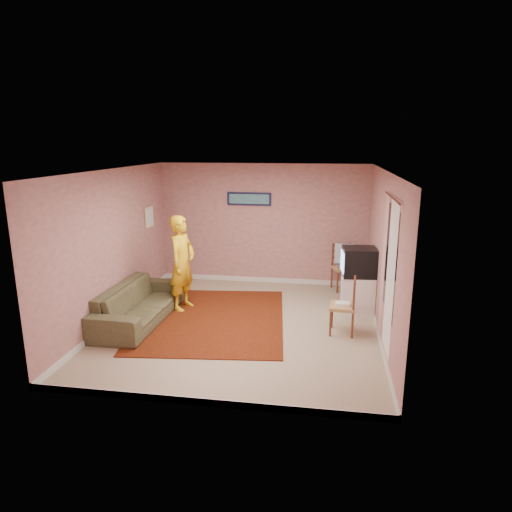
% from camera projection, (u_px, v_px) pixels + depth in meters
% --- Properties ---
extents(ground, '(5.00, 5.00, 0.00)m').
position_uv_depth(ground, '(243.00, 325.00, 7.79)').
color(ground, tan).
rests_on(ground, ground).
extents(wall_back, '(4.50, 0.02, 2.60)m').
position_uv_depth(wall_back, '(263.00, 224.00, 9.87)').
color(wall_back, tan).
rests_on(wall_back, ground).
extents(wall_front, '(4.50, 0.02, 2.60)m').
position_uv_depth(wall_front, '(201.00, 303.00, 5.08)').
color(wall_front, tan).
rests_on(wall_front, ground).
extents(wall_left, '(0.02, 5.00, 2.60)m').
position_uv_depth(wall_left, '(113.00, 246.00, 7.81)').
color(wall_left, tan).
rests_on(wall_left, ground).
extents(wall_right, '(0.02, 5.00, 2.60)m').
position_uv_depth(wall_right, '(383.00, 256.00, 7.14)').
color(wall_right, tan).
rests_on(wall_right, ground).
extents(ceiling, '(4.50, 5.00, 0.02)m').
position_uv_depth(ceiling, '(241.00, 170.00, 7.15)').
color(ceiling, silver).
rests_on(ceiling, wall_back).
extents(baseboard_back, '(4.50, 0.02, 0.10)m').
position_uv_depth(baseboard_back, '(263.00, 280.00, 10.16)').
color(baseboard_back, silver).
rests_on(baseboard_back, ground).
extents(baseboard_front, '(4.50, 0.02, 0.10)m').
position_uv_depth(baseboard_front, '(204.00, 402.00, 5.39)').
color(baseboard_front, silver).
rests_on(baseboard_front, ground).
extents(baseboard_left, '(0.02, 5.00, 0.10)m').
position_uv_depth(baseboard_left, '(119.00, 315.00, 8.11)').
color(baseboard_left, silver).
rests_on(baseboard_left, ground).
extents(baseboard_right, '(0.02, 5.00, 0.10)m').
position_uv_depth(baseboard_right, '(377.00, 330.00, 7.44)').
color(baseboard_right, silver).
rests_on(baseboard_right, ground).
extents(window, '(0.01, 1.10, 1.50)m').
position_uv_depth(window, '(391.00, 261.00, 6.24)').
color(window, black).
rests_on(window, wall_right).
extents(curtain_sheer, '(0.01, 0.75, 2.10)m').
position_uv_depth(curtain_sheer, '(390.00, 278.00, 6.14)').
color(curtain_sheer, white).
rests_on(curtain_sheer, wall_right).
extents(curtain_floral, '(0.01, 0.35, 2.10)m').
position_uv_depth(curtain_floral, '(383.00, 265.00, 6.82)').
color(curtain_floral, beige).
rests_on(curtain_floral, wall_right).
extents(curtain_rod, '(0.02, 1.40, 0.02)m').
position_uv_depth(curtain_rod, '(392.00, 198.00, 6.03)').
color(curtain_rod, brown).
rests_on(curtain_rod, wall_right).
extents(picture_back, '(0.95, 0.04, 0.28)m').
position_uv_depth(picture_back, '(249.00, 199.00, 9.75)').
color(picture_back, '#121333').
rests_on(picture_back, wall_back).
extents(picture_left, '(0.04, 0.38, 0.42)m').
position_uv_depth(picture_left, '(149.00, 217.00, 9.28)').
color(picture_left, beige).
rests_on(picture_left, wall_left).
extents(area_rug, '(2.77, 3.32, 0.02)m').
position_uv_depth(area_rug, '(213.00, 319.00, 8.03)').
color(area_rug, black).
rests_on(area_rug, ground).
extents(tv_cabinet, '(0.58, 0.53, 0.74)m').
position_uv_depth(tv_cabinet, '(357.00, 295.00, 8.15)').
color(tv_cabinet, white).
rests_on(tv_cabinet, ground).
extents(crt_tv, '(0.63, 0.57, 0.50)m').
position_uv_depth(crt_tv, '(359.00, 262.00, 8.00)').
color(crt_tv, black).
rests_on(crt_tv, tv_cabinet).
extents(chair_a, '(0.55, 0.54, 0.53)m').
position_uv_depth(chair_a, '(344.00, 263.00, 9.49)').
color(chair_a, tan).
rests_on(chair_a, ground).
extents(dvd_player, '(0.40, 0.34, 0.06)m').
position_uv_depth(dvd_player, '(344.00, 266.00, 9.51)').
color(dvd_player, '#B6B6BB').
rests_on(dvd_player, chair_a).
extents(blue_throw, '(0.40, 0.05, 0.42)m').
position_uv_depth(blue_throw, '(344.00, 254.00, 9.44)').
color(blue_throw, '#92BBEF').
rests_on(blue_throw, chair_a).
extents(chair_b, '(0.43, 0.45, 0.51)m').
position_uv_depth(chair_b, '(343.00, 300.00, 7.33)').
color(chair_b, tan).
rests_on(chair_b, ground).
extents(game_console, '(0.23, 0.17, 0.05)m').
position_uv_depth(game_console, '(343.00, 304.00, 7.34)').
color(game_console, white).
rests_on(game_console, chair_b).
extents(sofa, '(0.92, 2.24, 0.65)m').
position_uv_depth(sofa, '(139.00, 304.00, 7.87)').
color(sofa, brown).
rests_on(sofa, ground).
extents(person, '(0.56, 0.72, 1.76)m').
position_uv_depth(person, '(182.00, 263.00, 8.35)').
color(person, gold).
rests_on(person, ground).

